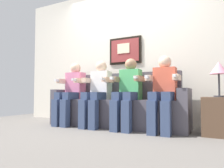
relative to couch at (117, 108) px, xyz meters
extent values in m
plane|color=#66605B|center=(0.00, -0.33, -0.31)|extent=(6.14, 6.14, 0.00)
cube|color=silver|center=(0.00, 0.44, 0.99)|extent=(4.72, 0.05, 2.60)
cube|color=black|center=(-0.01, 0.40, 1.04)|extent=(0.63, 0.03, 0.50)
cube|color=maroon|center=(-0.01, 0.38, 1.04)|extent=(0.55, 0.02, 0.42)
cube|color=beige|center=(-0.03, 0.37, 1.08)|extent=(0.24, 0.02, 0.18)
cube|color=#514C56|center=(0.00, -0.04, -0.09)|extent=(2.04, 0.58, 0.45)
cube|color=#514C56|center=(0.00, 0.18, 0.36)|extent=(2.04, 0.14, 0.45)
cube|color=#514C56|center=(-1.09, -0.04, 0.00)|extent=(0.14, 0.58, 0.62)
cube|color=#514C56|center=(1.09, -0.04, 0.00)|extent=(0.14, 0.58, 0.62)
cube|color=pink|center=(-0.82, -0.05, 0.38)|extent=(0.32, 0.20, 0.48)
sphere|color=beige|center=(-0.82, -0.05, 0.70)|extent=(0.19, 0.19, 0.19)
cube|color=#38476B|center=(-0.91, -0.25, 0.20)|extent=(0.12, 0.40, 0.12)
cube|color=#38476B|center=(-0.73, -0.25, 0.20)|extent=(0.12, 0.40, 0.12)
cube|color=#38476B|center=(-0.91, -0.45, -0.09)|extent=(0.12, 0.12, 0.45)
cube|color=#38476B|center=(-0.73, -0.45, -0.09)|extent=(0.12, 0.12, 0.45)
cube|color=beige|center=(-1.01, -0.17, 0.46)|extent=(0.08, 0.28, 0.08)
cube|color=beige|center=(-0.63, -0.17, 0.46)|extent=(0.08, 0.28, 0.08)
cube|color=white|center=(-0.63, -0.33, 0.47)|extent=(0.04, 0.13, 0.04)
cube|color=white|center=(-1.01, -0.33, 0.47)|extent=(0.04, 0.10, 0.04)
cube|color=white|center=(-0.27, -0.05, 0.38)|extent=(0.32, 0.20, 0.48)
sphere|color=beige|center=(-0.27, -0.05, 0.70)|extent=(0.19, 0.19, 0.19)
cube|color=#38476B|center=(-0.36, -0.25, 0.20)|extent=(0.12, 0.40, 0.12)
cube|color=#38476B|center=(-0.18, -0.25, 0.20)|extent=(0.12, 0.40, 0.12)
cube|color=#38476B|center=(-0.36, -0.45, -0.09)|extent=(0.12, 0.12, 0.45)
cube|color=#38476B|center=(-0.18, -0.45, -0.09)|extent=(0.12, 0.12, 0.45)
cube|color=beige|center=(-0.46, -0.17, 0.46)|extent=(0.08, 0.28, 0.08)
cube|color=beige|center=(-0.08, -0.17, 0.46)|extent=(0.08, 0.28, 0.08)
cube|color=white|center=(-0.08, -0.33, 0.47)|extent=(0.04, 0.13, 0.04)
cube|color=#4CB266|center=(0.27, -0.05, 0.38)|extent=(0.32, 0.20, 0.48)
sphere|color=#9E7556|center=(0.27, -0.05, 0.70)|extent=(0.19, 0.19, 0.19)
cube|color=#38476B|center=(0.18, -0.25, 0.20)|extent=(0.12, 0.40, 0.12)
cube|color=#38476B|center=(0.36, -0.25, 0.20)|extent=(0.12, 0.40, 0.12)
cube|color=#38476B|center=(0.18, -0.45, -0.09)|extent=(0.12, 0.12, 0.45)
cube|color=#38476B|center=(0.36, -0.45, -0.09)|extent=(0.12, 0.12, 0.45)
cube|color=#9E7556|center=(0.08, -0.17, 0.46)|extent=(0.08, 0.28, 0.08)
cube|color=#9E7556|center=(0.46, -0.17, 0.46)|extent=(0.08, 0.28, 0.08)
cube|color=white|center=(0.46, -0.33, 0.47)|extent=(0.04, 0.13, 0.04)
cube|color=white|center=(0.08, -0.33, 0.47)|extent=(0.04, 0.10, 0.04)
cube|color=#D8593F|center=(0.82, -0.05, 0.38)|extent=(0.32, 0.20, 0.48)
sphere|color=beige|center=(0.82, -0.05, 0.70)|extent=(0.19, 0.19, 0.19)
cube|color=#38476B|center=(0.73, -0.25, 0.20)|extent=(0.12, 0.40, 0.12)
cube|color=#38476B|center=(0.91, -0.25, 0.20)|extent=(0.12, 0.40, 0.12)
cube|color=#38476B|center=(0.73, -0.45, -0.09)|extent=(0.12, 0.12, 0.45)
cube|color=#38476B|center=(0.91, -0.45, -0.09)|extent=(0.12, 0.12, 0.45)
cube|color=beige|center=(0.63, -0.17, 0.46)|extent=(0.08, 0.28, 0.08)
cube|color=beige|center=(1.01, -0.17, 0.46)|extent=(0.08, 0.28, 0.08)
cube|color=white|center=(1.01, -0.33, 0.47)|extent=(0.04, 0.13, 0.04)
cube|color=white|center=(0.63, -0.33, 0.47)|extent=(0.04, 0.10, 0.04)
cube|color=brown|center=(1.51, -0.11, -0.06)|extent=(0.40, 0.40, 0.50)
cylinder|color=#333338|center=(1.53, -0.14, 0.20)|extent=(0.14, 0.14, 0.02)
cylinder|color=#333338|center=(1.53, -0.14, 0.35)|extent=(0.02, 0.02, 0.28)
cone|color=pink|center=(1.53, -0.14, 0.57)|extent=(0.22, 0.22, 0.16)
camera|label=1|loc=(1.48, -3.13, 0.23)|focal=33.08mm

